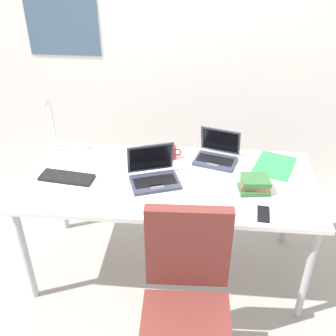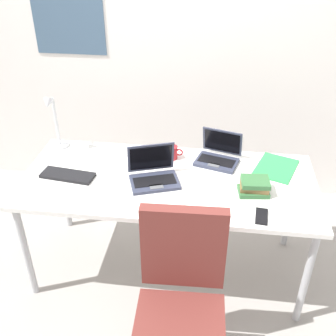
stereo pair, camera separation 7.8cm
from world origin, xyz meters
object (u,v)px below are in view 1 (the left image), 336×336
at_px(computer_mouse, 157,149).
at_px(cell_phone, 263,214).
at_px(laptop_near_mouse, 154,175).
at_px(coffee_mug, 171,152).
at_px(desk_lamp, 51,125).
at_px(laptop_far_corner, 217,155).
at_px(external_keyboard, 67,177).
at_px(paper_folder_by_keyboard, 274,165).
at_px(book_stack, 255,185).
at_px(office_chair, 186,320).

height_order(computer_mouse, cell_phone, computer_mouse).
relative_size(laptop_near_mouse, coffee_mug, 3.08).
height_order(laptop_near_mouse, coffee_mug, laptop_near_mouse).
xyz_separation_m(computer_mouse, coffee_mug, (0.10, -0.08, 0.03)).
bearing_deg(desk_lamp, laptop_far_corner, -1.26).
xyz_separation_m(desk_lamp, computer_mouse, (0.70, 0.05, -0.18)).
height_order(external_keyboard, cell_phone, external_keyboard).
height_order(laptop_far_corner, coffee_mug, laptop_far_corner).
bearing_deg(laptop_near_mouse, external_keyboard, -177.13).
bearing_deg(laptop_near_mouse, coffee_mug, 73.86).
distance_m(laptop_far_corner, paper_folder_by_keyboard, 0.37).
relative_size(external_keyboard, paper_folder_by_keyboard, 1.06).
relative_size(laptop_far_corner, external_keyboard, 0.95).
distance_m(computer_mouse, book_stack, 0.74).
height_order(laptop_far_corner, external_keyboard, laptop_far_corner).
bearing_deg(paper_folder_by_keyboard, external_keyboard, -168.32).
distance_m(laptop_near_mouse, external_keyboard, 0.53).
bearing_deg(desk_lamp, laptop_near_mouse, -22.96).
bearing_deg(laptop_far_corner, computer_mouse, 168.99).
bearing_deg(laptop_far_corner, external_keyboard, -161.56).
bearing_deg(external_keyboard, book_stack, 6.12).
relative_size(external_keyboard, office_chair, 0.34).
bearing_deg(computer_mouse, cell_phone, -32.89).
distance_m(desk_lamp, coffee_mug, 0.81).
relative_size(book_stack, office_chair, 0.19).
bearing_deg(external_keyboard, coffee_mug, 33.53).
distance_m(external_keyboard, office_chair, 1.10).
distance_m(coffee_mug, office_chair, 1.08).
distance_m(laptop_near_mouse, book_stack, 0.60).
bearing_deg(laptop_near_mouse, book_stack, -4.64).
bearing_deg(coffee_mug, external_keyboard, -153.69).
xyz_separation_m(laptop_near_mouse, book_stack, (0.60, -0.05, -0.00)).
bearing_deg(desk_lamp, coffee_mug, -1.90).
xyz_separation_m(book_stack, office_chair, (-0.36, -0.67, -0.38)).
bearing_deg(coffee_mug, laptop_far_corner, 0.43).
distance_m(laptop_far_corner, computer_mouse, 0.41).
xyz_separation_m(cell_phone, coffee_mug, (-0.55, 0.55, 0.04)).
bearing_deg(paper_folder_by_keyboard, computer_mouse, 171.33).
bearing_deg(office_chair, book_stack, 61.97).
xyz_separation_m(laptop_far_corner, office_chair, (-0.14, -1.00, -0.38)).
height_order(paper_folder_by_keyboard, coffee_mug, coffee_mug).
height_order(computer_mouse, office_chair, office_chair).
bearing_deg(external_keyboard, desk_lamp, 126.10).
relative_size(cell_phone, paper_folder_by_keyboard, 0.44).
bearing_deg(book_stack, coffee_mug, 147.92).
relative_size(laptop_far_corner, office_chair, 0.32).
distance_m(external_keyboard, paper_folder_by_keyboard, 1.31).
height_order(book_stack, office_chair, office_chair).
distance_m(desk_lamp, office_chair, 1.50).
xyz_separation_m(computer_mouse, cell_phone, (0.65, -0.63, -0.01)).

